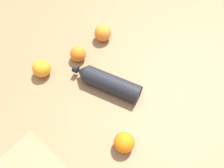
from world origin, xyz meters
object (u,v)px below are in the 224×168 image
(orange_1, at_px, (42,68))
(cutting_board, at_px, (34,168))
(orange_3, at_px, (78,54))
(orange_2, at_px, (103,33))
(orange_0, at_px, (124,142))
(water_bottle, at_px, (107,82))

(orange_1, relative_size, cutting_board, 0.34)
(orange_3, bearing_deg, orange_2, 110.05)
(orange_1, distance_m, cutting_board, 0.41)
(orange_1, bearing_deg, cutting_board, -24.77)
(orange_3, distance_m, cutting_board, 0.51)
(orange_2, xyz_separation_m, orange_3, (0.06, -0.15, -0.00))
(orange_0, bearing_deg, orange_2, 160.58)
(orange_0, bearing_deg, cutting_board, -104.16)
(orange_3, bearing_deg, orange_1, -89.72)
(orange_0, xyz_separation_m, orange_1, (-0.45, -0.15, 0.00))
(orange_0, xyz_separation_m, orange_3, (-0.45, 0.03, -0.00))
(orange_0, distance_m, orange_2, 0.54)
(water_bottle, xyz_separation_m, orange_1, (-0.20, -0.21, 0.00))
(orange_0, xyz_separation_m, orange_2, (-0.51, 0.18, 0.00))
(orange_0, relative_size, cutting_board, 0.33)
(water_bottle, distance_m, orange_2, 0.28)
(orange_2, bearing_deg, cutting_board, -49.16)
(water_bottle, bearing_deg, orange_2, -59.05)
(orange_2, distance_m, orange_3, 0.16)
(cutting_board, bearing_deg, orange_3, 117.58)
(water_bottle, bearing_deg, orange_3, -23.16)
(orange_0, height_order, orange_3, orange_0)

